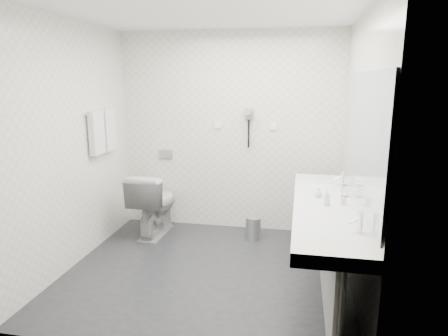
# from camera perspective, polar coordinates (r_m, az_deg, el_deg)

# --- Properties ---
(floor) EXTENTS (2.80, 2.80, 0.00)m
(floor) POSITION_cam_1_polar(r_m,az_deg,el_deg) (4.21, -2.47, -14.45)
(floor) COLOR #232327
(floor) RESTS_ON ground
(ceiling) EXTENTS (2.80, 2.80, 0.00)m
(ceiling) POSITION_cam_1_polar(r_m,az_deg,el_deg) (3.80, -2.84, 21.44)
(ceiling) COLOR white
(ceiling) RESTS_ON wall_back
(wall_back) EXTENTS (2.80, 0.00, 2.80)m
(wall_back) POSITION_cam_1_polar(r_m,az_deg,el_deg) (5.07, 0.79, 5.04)
(wall_back) COLOR silver
(wall_back) RESTS_ON floor
(wall_front) EXTENTS (2.80, 0.00, 2.80)m
(wall_front) POSITION_cam_1_polar(r_m,az_deg,el_deg) (2.59, -9.34, -2.35)
(wall_front) COLOR silver
(wall_front) RESTS_ON floor
(wall_left) EXTENTS (0.00, 2.60, 2.60)m
(wall_left) POSITION_cam_1_polar(r_m,az_deg,el_deg) (4.35, -20.89, 2.98)
(wall_left) COLOR silver
(wall_left) RESTS_ON floor
(wall_right) EXTENTS (0.00, 2.60, 2.60)m
(wall_right) POSITION_cam_1_polar(r_m,az_deg,el_deg) (3.75, 18.68, 1.72)
(wall_right) COLOR silver
(wall_right) RESTS_ON floor
(vanity_counter) EXTENTS (0.55, 2.20, 0.10)m
(vanity_counter) POSITION_cam_1_polar(r_m,az_deg,el_deg) (3.63, 14.28, -5.66)
(vanity_counter) COLOR white
(vanity_counter) RESTS_ON floor
(vanity_panel) EXTENTS (0.03, 2.15, 0.75)m
(vanity_panel) POSITION_cam_1_polar(r_m,az_deg,el_deg) (3.79, 14.31, -11.80)
(vanity_panel) COLOR gray
(vanity_panel) RESTS_ON floor
(vanity_post_near) EXTENTS (0.06, 0.06, 0.75)m
(vanity_post_near) POSITION_cam_1_polar(r_m,az_deg,el_deg) (2.87, 16.15, -20.30)
(vanity_post_near) COLOR silver
(vanity_post_near) RESTS_ON floor
(vanity_post_far) EXTENTS (0.06, 0.06, 0.75)m
(vanity_post_far) POSITION_cam_1_polar(r_m,az_deg,el_deg) (4.75, 13.99, -6.70)
(vanity_post_far) COLOR silver
(vanity_post_far) RESTS_ON floor
(mirror) EXTENTS (0.02, 2.20, 1.05)m
(mirror) POSITION_cam_1_polar(r_m,az_deg,el_deg) (3.52, 19.08, 4.33)
(mirror) COLOR #B2BCC6
(mirror) RESTS_ON wall_right
(basin_near) EXTENTS (0.40, 0.31, 0.05)m
(basin_near) POSITION_cam_1_polar(r_m,az_deg,el_deg) (3.01, 14.98, -8.83)
(basin_near) COLOR white
(basin_near) RESTS_ON vanity_counter
(basin_far) EXTENTS (0.40, 0.31, 0.05)m
(basin_far) POSITION_cam_1_polar(r_m,az_deg,el_deg) (4.25, 13.83, -2.51)
(basin_far) COLOR white
(basin_far) RESTS_ON vanity_counter
(faucet_near) EXTENTS (0.04, 0.04, 0.15)m
(faucet_near) POSITION_cam_1_polar(r_m,az_deg,el_deg) (3.00, 18.82, -7.32)
(faucet_near) COLOR silver
(faucet_near) RESTS_ON vanity_counter
(faucet_far) EXTENTS (0.04, 0.04, 0.15)m
(faucet_far) POSITION_cam_1_polar(r_m,az_deg,el_deg) (4.24, 16.53, -1.43)
(faucet_far) COLOR silver
(faucet_far) RESTS_ON vanity_counter
(soap_bottle_a) EXTENTS (0.05, 0.05, 0.10)m
(soap_bottle_a) POSITION_cam_1_polar(r_m,az_deg,el_deg) (3.60, 16.72, -4.30)
(soap_bottle_a) COLOR silver
(soap_bottle_a) RESTS_ON vanity_counter
(soap_bottle_b) EXTENTS (0.09, 0.09, 0.09)m
(soap_bottle_b) POSITION_cam_1_polar(r_m,az_deg,el_deg) (3.77, 13.35, -3.45)
(soap_bottle_b) COLOR silver
(soap_bottle_b) RESTS_ON vanity_counter
(soap_bottle_c) EXTENTS (0.06, 0.06, 0.14)m
(soap_bottle_c) POSITION_cam_1_polar(r_m,az_deg,el_deg) (3.54, 14.49, -4.13)
(soap_bottle_c) COLOR silver
(soap_bottle_c) RESTS_ON vanity_counter
(glass_left) EXTENTS (0.07, 0.07, 0.11)m
(glass_left) POSITION_cam_1_polar(r_m,az_deg,el_deg) (3.87, 16.82, -3.11)
(glass_left) COLOR silver
(glass_left) RESTS_ON vanity_counter
(toilet) EXTENTS (0.48, 0.81, 0.80)m
(toilet) POSITION_cam_1_polar(r_m,az_deg,el_deg) (5.07, -9.93, -5.00)
(toilet) COLOR white
(toilet) RESTS_ON floor
(flush_plate) EXTENTS (0.18, 0.02, 0.12)m
(flush_plate) POSITION_cam_1_polar(r_m,az_deg,el_deg) (5.32, -8.31, 1.99)
(flush_plate) COLOR #B2B5BA
(flush_plate) RESTS_ON wall_back
(pedal_bin) EXTENTS (0.21, 0.21, 0.26)m
(pedal_bin) POSITION_cam_1_polar(r_m,az_deg,el_deg) (4.94, 4.19, -8.62)
(pedal_bin) COLOR #B2B5BA
(pedal_bin) RESTS_ON floor
(bin_lid) EXTENTS (0.19, 0.19, 0.02)m
(bin_lid) POSITION_cam_1_polar(r_m,az_deg,el_deg) (4.89, 4.22, -7.11)
(bin_lid) COLOR #B2B5BA
(bin_lid) RESTS_ON pedal_bin
(towel_rail) EXTENTS (0.02, 0.62, 0.02)m
(towel_rail) POSITION_cam_1_polar(r_m,az_deg,el_deg) (4.77, -17.20, 7.64)
(towel_rail) COLOR silver
(towel_rail) RESTS_ON wall_left
(towel_near) EXTENTS (0.07, 0.24, 0.48)m
(towel_near) POSITION_cam_1_polar(r_m,az_deg,el_deg) (4.66, -17.71, 4.79)
(towel_near) COLOR silver
(towel_near) RESTS_ON towel_rail
(towel_far) EXTENTS (0.07, 0.24, 0.48)m
(towel_far) POSITION_cam_1_polar(r_m,az_deg,el_deg) (4.91, -16.17, 5.25)
(towel_far) COLOR silver
(towel_far) RESTS_ON towel_rail
(dryer_cradle) EXTENTS (0.10, 0.04, 0.14)m
(dryer_cradle) POSITION_cam_1_polar(r_m,az_deg,el_deg) (4.98, 3.60, 7.77)
(dryer_cradle) COLOR gray
(dryer_cradle) RESTS_ON wall_back
(dryer_barrel) EXTENTS (0.08, 0.14, 0.08)m
(dryer_barrel) POSITION_cam_1_polar(r_m,az_deg,el_deg) (4.91, 3.50, 8.06)
(dryer_barrel) COLOR gray
(dryer_barrel) RESTS_ON dryer_cradle
(dryer_cord) EXTENTS (0.02, 0.02, 0.35)m
(dryer_cord) POSITION_cam_1_polar(r_m,az_deg,el_deg) (4.99, 3.54, 4.90)
(dryer_cord) COLOR black
(dryer_cord) RESTS_ON dryer_cradle
(switch_plate_a) EXTENTS (0.09, 0.02, 0.09)m
(switch_plate_a) POSITION_cam_1_polar(r_m,az_deg,el_deg) (5.08, -0.91, 6.18)
(switch_plate_a) COLOR white
(switch_plate_a) RESTS_ON wall_back
(switch_plate_b) EXTENTS (0.09, 0.02, 0.09)m
(switch_plate_b) POSITION_cam_1_polar(r_m,az_deg,el_deg) (4.98, 7.05, 5.97)
(switch_plate_b) COLOR white
(switch_plate_b) RESTS_ON wall_back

